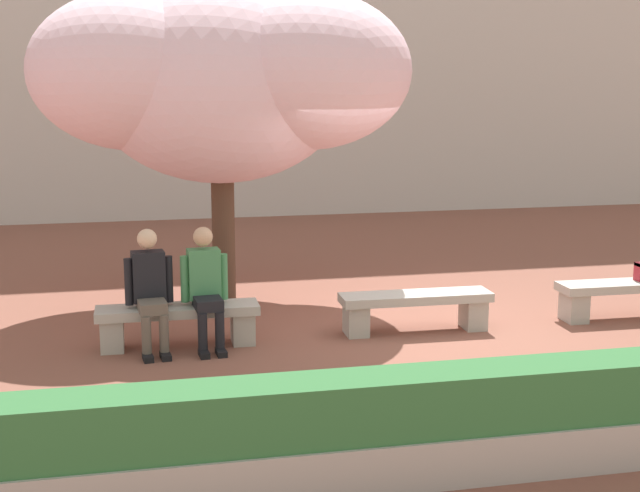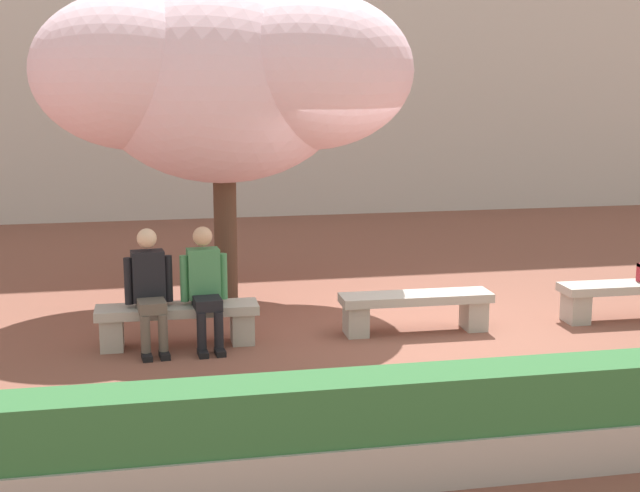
# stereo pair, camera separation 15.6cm
# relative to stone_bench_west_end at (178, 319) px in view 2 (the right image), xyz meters

# --- Properties ---
(ground_plane) EXTENTS (100.00, 100.00, 0.00)m
(ground_plane) POSITION_rel_stone_bench_west_end_xyz_m (2.68, 0.00, -0.30)
(ground_plane) COLOR brown
(stone_bench_west_end) EXTENTS (1.74, 0.45, 0.45)m
(stone_bench_west_end) POSITION_rel_stone_bench_west_end_xyz_m (0.00, 0.00, 0.00)
(stone_bench_west_end) COLOR #ADA89E
(stone_bench_west_end) RESTS_ON ground
(stone_bench_near_west) EXTENTS (1.74, 0.45, 0.45)m
(stone_bench_near_west) POSITION_rel_stone_bench_west_end_xyz_m (2.68, 0.00, 0.00)
(stone_bench_near_west) COLOR #ADA89E
(stone_bench_near_west) RESTS_ON ground
(stone_bench_center) EXTENTS (1.74, 0.45, 0.45)m
(stone_bench_center) POSITION_rel_stone_bench_west_end_xyz_m (5.35, 0.00, 0.00)
(stone_bench_center) COLOR #ADA89E
(stone_bench_center) RESTS_ON ground
(person_seated_left) EXTENTS (0.51, 0.71, 1.29)m
(person_seated_left) POSITION_rel_stone_bench_west_end_xyz_m (-0.29, -0.05, 0.40)
(person_seated_left) COLOR black
(person_seated_left) RESTS_ON ground
(person_seated_right) EXTENTS (0.51, 0.70, 1.29)m
(person_seated_right) POSITION_rel_stone_bench_west_end_xyz_m (0.30, -0.05, 0.40)
(person_seated_right) COLOR black
(person_seated_right) RESTS_ON ground
(cherry_tree_main) EXTENTS (4.69, 3.05, 3.99)m
(cherry_tree_main) POSITION_rel_stone_bench_west_end_xyz_m (0.74, 1.89, 2.55)
(cherry_tree_main) COLOR #513828
(cherry_tree_main) RESTS_ON ground
(planter_hedge_foreground) EXTENTS (9.81, 0.50, 0.80)m
(planter_hedge_foreground) POSITION_rel_stone_bench_west_end_xyz_m (2.68, -3.61, 0.09)
(planter_hedge_foreground) COLOR #ADA89E
(planter_hedge_foreground) RESTS_ON ground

